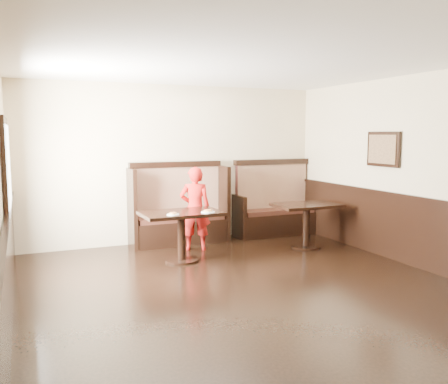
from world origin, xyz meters
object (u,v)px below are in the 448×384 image
booth_main (179,214)px  table_main (181,223)px  booth_neighbor (274,209)px  child (195,209)px  table_neighbor (306,215)px

booth_main → table_main: (-0.34, -1.20, 0.06)m
booth_neighbor → child: bearing=-161.9°
booth_neighbor → table_neighbor: bearing=-92.0°
booth_main → booth_neighbor: 1.95m
booth_main → child: (0.10, -0.61, 0.17)m
booth_main → child: bearing=-81.0°
booth_neighbor → table_neighbor: size_ratio=1.49×
table_main → table_neighbor: table_main is taller
booth_main → table_main: 1.25m
table_main → child: (0.43, 0.59, 0.11)m
booth_main → booth_neighbor: (1.95, -0.00, -0.05)m
booth_neighbor → table_main: bearing=-152.4°
table_main → table_neighbor: (2.25, 0.01, -0.02)m
booth_main → table_neighbor: booth_main is taller
table_neighbor → booth_main: bearing=150.2°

